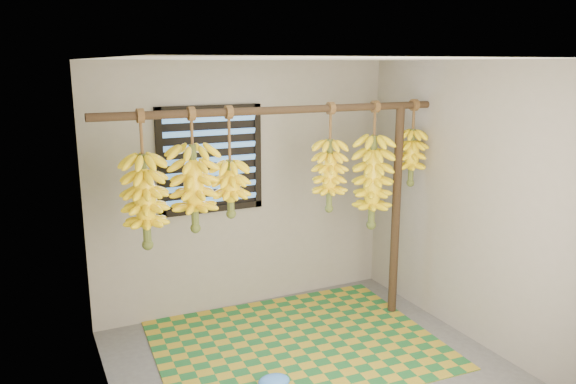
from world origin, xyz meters
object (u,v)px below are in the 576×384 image
banana_bunch_d (329,175)px  banana_bunch_f (412,157)px  banana_bunch_a (145,201)px  banana_bunch_c (230,188)px  woven_mat (297,344)px  banana_bunch_e (373,182)px  support_post (396,213)px  plastic_bag (274,382)px  banana_bunch_b (194,188)px

banana_bunch_d → banana_bunch_f: (0.88, 0.00, 0.10)m
banana_bunch_a → banana_bunch_c: size_ratio=1.18×
woven_mat → banana_bunch_a: size_ratio=2.24×
banana_bunch_d → banana_bunch_e: 0.46m
banana_bunch_d → banana_bunch_e: (0.45, 0.00, -0.10)m
support_post → banana_bunch_a: 2.35m
support_post → banana_bunch_d: size_ratio=2.11×
banana_bunch_e → plastic_bag: bearing=-151.0°
support_post → plastic_bag: support_post is taller
woven_mat → banana_bunch_a: banana_bunch_a is taller
woven_mat → banana_bunch_f: 2.00m
plastic_bag → banana_bunch_c: bearing=93.4°
banana_bunch_f → banana_bunch_e: bearing=-180.0°
banana_bunch_f → woven_mat: bearing=-171.5°
banana_bunch_b → woven_mat: bearing=-13.5°
banana_bunch_b → banana_bunch_e: 1.67m
banana_bunch_a → banana_bunch_c: same height
banana_bunch_b → banana_bunch_c: bearing=0.0°
banana_bunch_a → banana_bunch_e: (2.04, 0.00, -0.04)m
support_post → banana_bunch_c: (-1.64, 0.00, 0.39)m
plastic_bag → banana_bunch_e: bearing=29.0°
banana_bunch_a → banana_bunch_d: (1.59, 0.00, 0.06)m
support_post → banana_bunch_e: (-0.28, 0.00, 0.32)m
woven_mat → banana_bunch_e: size_ratio=2.05×
banana_bunch_a → banana_bunch_c: 0.68m
support_post → banana_bunch_b: (-1.94, -0.00, 0.42)m
plastic_bag → support_post: bearing=24.6°
support_post → banana_bunch_c: 1.69m
banana_bunch_c → banana_bunch_d: size_ratio=0.94×
support_post → banana_bunch_e: bearing=180.0°
banana_bunch_a → banana_bunch_b: same height
plastic_bag → banana_bunch_d: bearing=40.1°
woven_mat → banana_bunch_e: (0.86, 0.19, 1.32)m
plastic_bag → banana_bunch_c: size_ratio=0.28×
woven_mat → plastic_bag: size_ratio=9.59×
plastic_bag → banana_bunch_b: (-0.34, 0.73, 1.36)m
banana_bunch_a → banana_bunch_d: bearing=0.0°
banana_bunch_d → banana_bunch_f: bearing=0.0°
woven_mat → plastic_bag: 0.71m
banana_bunch_c → banana_bunch_d: 0.91m
banana_bunch_c → banana_bunch_d: same height
banana_bunch_a → banana_bunch_c: bearing=0.0°
plastic_bag → banana_bunch_e: size_ratio=0.21×
woven_mat → banana_bunch_b: 1.64m
support_post → banana_bunch_d: (-0.73, 0.00, 0.42)m
banana_bunch_a → banana_bunch_d: size_ratio=1.11×
banana_bunch_d → banana_bunch_e: bearing=0.0°
banana_bunch_a → woven_mat: bearing=-9.2°
woven_mat → banana_bunch_a: 1.81m
banana_bunch_a → support_post: bearing=0.0°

